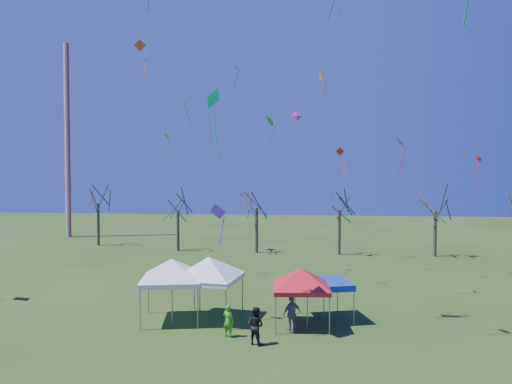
% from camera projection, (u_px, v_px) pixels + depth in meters
% --- Properties ---
extents(ground, '(140.00, 140.00, 0.00)m').
position_uv_depth(ground, '(254.00, 335.00, 22.67)').
color(ground, '#264115').
rests_on(ground, ground).
extents(radio_mast, '(0.70, 0.70, 25.00)m').
position_uv_depth(radio_mast, '(67.00, 141.00, 58.93)').
color(radio_mast, silver).
rests_on(radio_mast, ground).
extents(tree_0, '(3.83, 3.83, 8.44)m').
position_uv_depth(tree_0, '(98.00, 189.00, 51.82)').
color(tree_0, '#3D2D21').
rests_on(tree_0, ground).
extents(tree_1, '(3.42, 3.42, 7.54)m').
position_uv_depth(tree_1, '(178.00, 196.00, 48.08)').
color(tree_1, '#3D2D21').
rests_on(tree_1, ground).
extents(tree_2, '(3.71, 3.71, 8.18)m').
position_uv_depth(tree_2, '(257.00, 192.00, 46.92)').
color(tree_2, '#3D2D21').
rests_on(tree_2, ground).
extents(tree_3, '(3.59, 3.59, 7.91)m').
position_uv_depth(tree_3, '(339.00, 194.00, 45.73)').
color(tree_3, '#3D2D21').
rests_on(tree_3, ground).
extents(tree_4, '(3.58, 3.58, 7.89)m').
position_uv_depth(tree_4, '(436.00, 195.00, 44.72)').
color(tree_4, '#3D2D21').
rests_on(tree_4, ground).
extents(tent_white_west, '(4.37, 4.37, 3.93)m').
position_uv_depth(tent_white_west, '(172.00, 263.00, 24.87)').
color(tent_white_west, gray).
rests_on(tent_white_west, ground).
extents(tent_white_mid, '(4.48, 4.48, 4.00)m').
position_uv_depth(tent_white_mid, '(209.00, 261.00, 25.11)').
color(tent_white_mid, gray).
rests_on(tent_white_mid, ground).
extents(tent_red, '(4.04, 4.04, 3.57)m').
position_uv_depth(tent_red, '(301.00, 272.00, 23.93)').
color(tent_red, gray).
rests_on(tent_red, ground).
extents(tent_blue, '(3.35, 3.35, 2.14)m').
position_uv_depth(tent_blue, '(323.00, 284.00, 25.11)').
color(tent_blue, gray).
rests_on(tent_blue, ground).
extents(person_green, '(0.68, 0.57, 1.60)m').
position_uv_depth(person_green, '(228.00, 321.00, 22.40)').
color(person_green, green).
rests_on(person_green, ground).
extents(person_grey, '(1.13, 1.01, 1.84)m').
position_uv_depth(person_grey, '(292.00, 314.00, 23.13)').
color(person_grey, slate).
rests_on(person_grey, ground).
extents(person_dark, '(1.07, 0.99, 1.78)m').
position_uv_depth(person_dark, '(256.00, 326.00, 21.41)').
color(person_dark, black).
rests_on(person_dark, ground).
extents(kite_7, '(0.95, 0.77, 2.71)m').
position_uv_depth(kite_7, '(140.00, 46.00, 34.86)').
color(kite_7, '#FC570D').
rests_on(kite_7, ground).
extents(kite_18, '(0.85, 0.59, 2.08)m').
position_uv_depth(kite_18, '(296.00, 117.00, 32.15)').
color(kite_18, '#FE38B6').
rests_on(kite_18, ground).
extents(kite_17, '(0.63, 0.94, 2.78)m').
position_uv_depth(kite_17, '(401.00, 144.00, 29.90)').
color(kite_17, red).
rests_on(kite_17, ground).
extents(kite_25, '(0.38, 0.75, 1.63)m').
position_uv_depth(kite_25, '(322.00, 76.00, 24.22)').
color(kite_25, yellow).
rests_on(kite_25, ground).
extents(kite_1, '(1.13, 0.86, 2.26)m').
position_uv_depth(kite_1, '(218.00, 212.00, 24.70)').
color(kite_1, '#501AB6').
rests_on(kite_1, ground).
extents(kite_13, '(1.01, 1.09, 2.32)m').
position_uv_depth(kite_13, '(167.00, 136.00, 43.62)').
color(kite_13, orange).
rests_on(kite_13, ground).
extents(kite_11, '(1.09, 1.30, 2.44)m').
position_uv_depth(kite_11, '(271.00, 122.00, 36.79)').
color(kite_11, green).
rests_on(kite_11, ground).
extents(kite_5, '(0.93, 1.21, 3.47)m').
position_uv_depth(kite_5, '(213.00, 100.00, 21.31)').
color(kite_5, '#0DC4B2').
rests_on(kite_5, ground).
extents(kite_2, '(1.14, 1.53, 3.36)m').
position_uv_depth(kite_2, '(188.00, 99.00, 47.01)').
color(kite_2, '#229316').
rests_on(kite_2, ground).
extents(kite_12, '(1.21, 1.12, 3.34)m').
position_uv_depth(kite_12, '(478.00, 158.00, 44.70)').
color(kite_12, red).
rests_on(kite_12, ground).
extents(kite_24, '(0.58, 0.89, 2.22)m').
position_uv_depth(kite_24, '(236.00, 68.00, 34.99)').
color(kite_24, green).
rests_on(kite_24, ground).
extents(kite_19, '(0.64, 0.92, 2.43)m').
position_uv_depth(kite_19, '(330.00, 182.00, 44.45)').
color(kite_19, blue).
rests_on(kite_19, ground).
extents(kite_22, '(1.06, 0.92, 3.05)m').
position_uv_depth(kite_22, '(340.00, 152.00, 44.91)').
color(kite_22, red).
rests_on(kite_22, ground).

